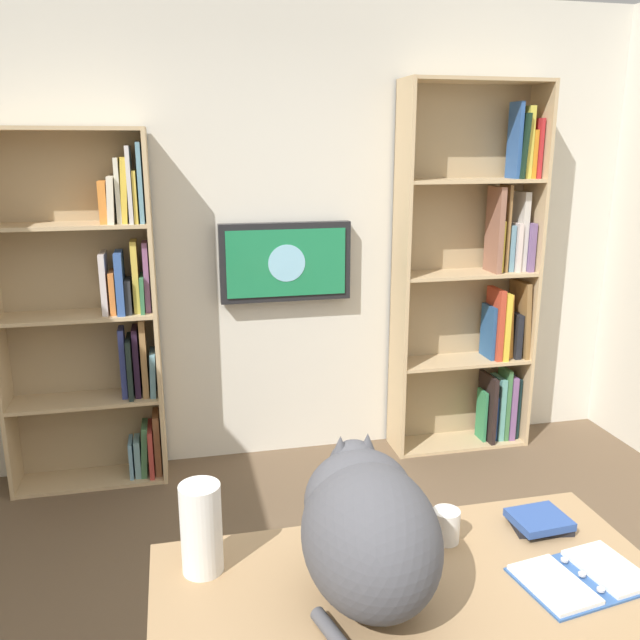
{
  "coord_description": "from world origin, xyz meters",
  "views": [
    {
      "loc": [
        0.61,
        1.62,
        1.89
      ],
      "look_at": [
        -0.02,
        -1.16,
        1.12
      ],
      "focal_mm": 37.1,
      "sensor_mm": 36.0,
      "label": 1
    }
  ],
  "objects_px": {
    "desk": "(414,629)",
    "coffee_mug": "(446,526)",
    "wall_mounted_tv": "(286,262)",
    "desk_book_stack": "(540,522)",
    "bookshelf_right": "(98,313)",
    "paper_towel_roll": "(201,528)",
    "open_binder": "(582,577)",
    "bookshelf_left": "(481,285)",
    "cat": "(367,525)"
  },
  "relations": [
    {
      "from": "bookshelf_left",
      "to": "desk_book_stack",
      "type": "distance_m",
      "value": 2.3
    },
    {
      "from": "bookshelf_right",
      "to": "desk_book_stack",
      "type": "xyz_separation_m",
      "value": [
        -1.44,
        2.13,
        -0.19
      ]
    },
    {
      "from": "cat",
      "to": "open_binder",
      "type": "distance_m",
      "value": 0.6
    },
    {
      "from": "desk",
      "to": "bookshelf_left",
      "type": "bearing_deg",
      "value": -119.1
    },
    {
      "from": "desk",
      "to": "coffee_mug",
      "type": "height_order",
      "value": "coffee_mug"
    },
    {
      "from": "cat",
      "to": "coffee_mug",
      "type": "relative_size",
      "value": 5.96
    },
    {
      "from": "open_binder",
      "to": "paper_towel_roll",
      "type": "height_order",
      "value": "paper_towel_roll"
    },
    {
      "from": "wall_mounted_tv",
      "to": "paper_towel_roll",
      "type": "relative_size",
      "value": 3.05
    },
    {
      "from": "bookshelf_left",
      "to": "desk_book_stack",
      "type": "relative_size",
      "value": 12.4
    },
    {
      "from": "desk",
      "to": "bookshelf_right",
      "type": "bearing_deg",
      "value": -66.98
    },
    {
      "from": "coffee_mug",
      "to": "desk_book_stack",
      "type": "xyz_separation_m",
      "value": [
        -0.3,
        0.01,
        -0.03
      ]
    },
    {
      "from": "bookshelf_right",
      "to": "coffee_mug",
      "type": "xyz_separation_m",
      "value": [
        -1.14,
        2.12,
        -0.16
      ]
    },
    {
      "from": "open_binder",
      "to": "desk_book_stack",
      "type": "xyz_separation_m",
      "value": [
        -0.02,
        -0.24,
        0.01
      ]
    },
    {
      "from": "wall_mounted_tv",
      "to": "cat",
      "type": "xyz_separation_m",
      "value": [
        0.21,
        2.38,
        -0.25
      ]
    },
    {
      "from": "bookshelf_left",
      "to": "desk",
      "type": "relative_size",
      "value": 1.66
    },
    {
      "from": "desk",
      "to": "cat",
      "type": "bearing_deg",
      "value": -5.37
    },
    {
      "from": "cat",
      "to": "coffee_mug",
      "type": "xyz_separation_m",
      "value": [
        -0.29,
        -0.17,
        -0.15
      ]
    },
    {
      "from": "wall_mounted_tv",
      "to": "desk_book_stack",
      "type": "bearing_deg",
      "value": 99.72
    },
    {
      "from": "bookshelf_right",
      "to": "desk_book_stack",
      "type": "distance_m",
      "value": 2.58
    },
    {
      "from": "wall_mounted_tv",
      "to": "paper_towel_roll",
      "type": "height_order",
      "value": "wall_mounted_tv"
    },
    {
      "from": "wall_mounted_tv",
      "to": "desk_book_stack",
      "type": "xyz_separation_m",
      "value": [
        -0.38,
        2.21,
        -0.42
      ]
    },
    {
      "from": "open_binder",
      "to": "paper_towel_roll",
      "type": "relative_size",
      "value": 1.43
    },
    {
      "from": "paper_towel_roll",
      "to": "desk",
      "type": "bearing_deg",
      "value": 159.54
    },
    {
      "from": "wall_mounted_tv",
      "to": "paper_towel_roll",
      "type": "xyz_separation_m",
      "value": [
        0.61,
        2.19,
        -0.31
      ]
    },
    {
      "from": "wall_mounted_tv",
      "to": "desk",
      "type": "height_order",
      "value": "wall_mounted_tv"
    },
    {
      "from": "bookshelf_right",
      "to": "bookshelf_left",
      "type": "bearing_deg",
      "value": 180.0
    },
    {
      "from": "open_binder",
      "to": "coffee_mug",
      "type": "xyz_separation_m",
      "value": [
        0.28,
        -0.25,
        0.04
      ]
    },
    {
      "from": "open_binder",
      "to": "coffee_mug",
      "type": "relative_size",
      "value": 3.74
    },
    {
      "from": "desk_book_stack",
      "to": "bookshelf_right",
      "type": "bearing_deg",
      "value": -56.01
    },
    {
      "from": "bookshelf_left",
      "to": "open_binder",
      "type": "height_order",
      "value": "bookshelf_left"
    },
    {
      "from": "bookshelf_left",
      "to": "paper_towel_roll",
      "type": "relative_size",
      "value": 8.9
    },
    {
      "from": "bookshelf_left",
      "to": "bookshelf_right",
      "type": "height_order",
      "value": "bookshelf_left"
    },
    {
      "from": "bookshelf_right",
      "to": "cat",
      "type": "height_order",
      "value": "bookshelf_right"
    },
    {
      "from": "wall_mounted_tv",
      "to": "cat",
      "type": "distance_m",
      "value": 2.4
    },
    {
      "from": "wall_mounted_tv",
      "to": "open_binder",
      "type": "xyz_separation_m",
      "value": [
        -0.36,
        2.45,
        -0.43
      ]
    },
    {
      "from": "bookshelf_left",
      "to": "open_binder",
      "type": "relative_size",
      "value": 6.24
    },
    {
      "from": "cat",
      "to": "paper_towel_roll",
      "type": "xyz_separation_m",
      "value": [
        0.4,
        -0.19,
        -0.07
      ]
    },
    {
      "from": "coffee_mug",
      "to": "paper_towel_roll",
      "type": "bearing_deg",
      "value": -1.28
    },
    {
      "from": "bookshelf_left",
      "to": "cat",
      "type": "height_order",
      "value": "bookshelf_left"
    },
    {
      "from": "wall_mounted_tv",
      "to": "coffee_mug",
      "type": "relative_size",
      "value": 8.01
    },
    {
      "from": "bookshelf_right",
      "to": "open_binder",
      "type": "distance_m",
      "value": 2.77
    },
    {
      "from": "bookshelf_left",
      "to": "cat",
      "type": "xyz_separation_m",
      "value": [
        1.42,
        2.3,
        -0.07
      ]
    },
    {
      "from": "wall_mounted_tv",
      "to": "desk",
      "type": "xyz_separation_m",
      "value": [
        0.08,
        2.39,
        -0.56
      ]
    },
    {
      "from": "cat",
      "to": "desk_book_stack",
      "type": "xyz_separation_m",
      "value": [
        -0.59,
        -0.17,
        -0.17
      ]
    },
    {
      "from": "coffee_mug",
      "to": "cat",
      "type": "bearing_deg",
      "value": 30.44
    },
    {
      "from": "wall_mounted_tv",
      "to": "cat",
      "type": "bearing_deg",
      "value": 84.96
    },
    {
      "from": "cat",
      "to": "coffee_mug",
      "type": "height_order",
      "value": "cat"
    },
    {
      "from": "bookshelf_left",
      "to": "wall_mounted_tv",
      "type": "xyz_separation_m",
      "value": [
        1.21,
        -0.08,
        0.17
      ]
    },
    {
      "from": "desk",
      "to": "coffee_mug",
      "type": "relative_size",
      "value": 14.03
    },
    {
      "from": "bookshelf_right",
      "to": "desk_book_stack",
      "type": "height_order",
      "value": "bookshelf_right"
    }
  ]
}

